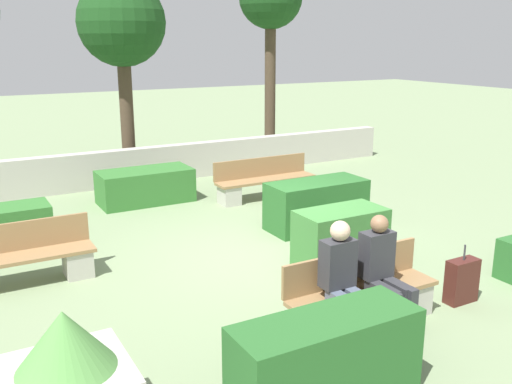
% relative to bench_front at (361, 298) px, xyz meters
% --- Properties ---
extents(ground_plane, '(60.00, 60.00, 0.00)m').
position_rel_bench_front_xyz_m(ground_plane, '(0.29, 2.35, -0.32)').
color(ground_plane, gray).
extents(perimeter_wall, '(12.84, 0.30, 0.82)m').
position_rel_bench_front_xyz_m(perimeter_wall, '(0.29, 7.79, 0.09)').
color(perimeter_wall, '#B7B2A8').
rests_on(perimeter_wall, ground_plane).
extents(bench_front, '(1.91, 0.49, 0.83)m').
position_rel_bench_front_xyz_m(bench_front, '(0.00, 0.00, 0.00)').
color(bench_front, '#937047').
rests_on(bench_front, ground_plane).
extents(bench_left_side, '(1.97, 0.48, 0.83)m').
position_rel_bench_front_xyz_m(bench_left_side, '(-3.31, 3.08, 0.00)').
color(bench_left_side, '#937047').
rests_on(bench_left_side, ground_plane).
extents(bench_right_side, '(2.18, 0.49, 0.83)m').
position_rel_bench_front_xyz_m(bench_right_side, '(1.77, 5.26, 0.01)').
color(bench_right_side, '#937047').
rests_on(bench_right_side, ground_plane).
extents(person_seated_man, '(0.38, 0.63, 1.32)m').
position_rel_bench_front_xyz_m(person_seated_man, '(-0.37, -0.14, 0.41)').
color(person_seated_man, '#515B70').
rests_on(person_seated_man, ground_plane).
extents(person_seated_woman, '(0.38, 0.63, 1.31)m').
position_rel_bench_front_xyz_m(person_seated_woman, '(0.18, -0.14, 0.39)').
color(person_seated_woman, '#333338').
rests_on(person_seated_woman, ground_plane).
extents(hedge_block_near_left, '(1.77, 0.62, 0.84)m').
position_rel_bench_front_xyz_m(hedge_block_near_left, '(-1.24, -1.01, 0.10)').
color(hedge_block_near_left, '#286028').
rests_on(hedge_block_near_left, ground_plane).
extents(hedge_block_near_right, '(1.76, 0.76, 0.84)m').
position_rel_bench_front_xyz_m(hedge_block_near_right, '(1.59, 3.16, 0.10)').
color(hedge_block_near_right, '#286028').
rests_on(hedge_block_near_right, ground_plane).
extents(hedge_block_far_left, '(1.31, 0.68, 0.83)m').
position_rel_bench_front_xyz_m(hedge_block_far_left, '(0.92, 1.59, 0.09)').
color(hedge_block_far_left, '#3D7A38').
rests_on(hedge_block_far_left, ground_plane).
extents(hedge_block_far_right, '(1.86, 0.89, 0.67)m').
position_rel_bench_front_xyz_m(hedge_block_far_right, '(-0.50, 6.19, 0.02)').
color(hedge_block_far_right, '#33702D').
rests_on(hedge_block_far_right, ground_plane).
extents(suitcase, '(0.42, 0.20, 0.76)m').
position_rel_bench_front_xyz_m(suitcase, '(1.47, -0.17, -0.04)').
color(suitcase, '#471E19').
rests_on(suitcase, ground_plane).
extents(tree_center_left, '(2.01, 2.01, 4.61)m').
position_rel_bench_front_xyz_m(tree_center_left, '(-0.08, 8.59, 3.20)').
color(tree_center_left, '#473828').
rests_on(tree_center_left, ground_plane).
extents(tree_center_right, '(1.73, 1.73, 5.20)m').
position_rel_bench_front_xyz_m(tree_center_right, '(4.22, 9.21, 3.86)').
color(tree_center_right, '#473828').
rests_on(tree_center_right, ground_plane).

